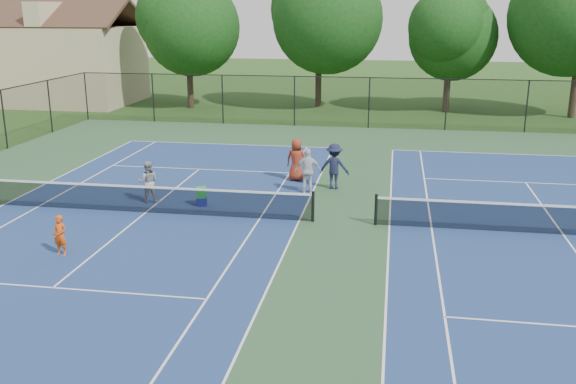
% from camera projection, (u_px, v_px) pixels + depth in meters
% --- Properties ---
extents(ground, '(140.00, 140.00, 0.00)m').
position_uv_depth(ground, '(344.00, 223.00, 21.51)').
color(ground, '#234716').
rests_on(ground, ground).
extents(court_pad, '(36.00, 36.00, 0.01)m').
position_uv_depth(court_pad, '(344.00, 223.00, 21.51)').
color(court_pad, '#305631').
rests_on(court_pad, ground).
extents(tennis_court_left, '(12.00, 23.83, 1.07)m').
position_uv_depth(tennis_court_left, '(146.00, 210.00, 22.59)').
color(tennis_court_left, navy).
rests_on(tennis_court_left, ground).
extents(tennis_court_right, '(12.00, 23.83, 1.07)m').
position_uv_depth(tennis_court_right, '(564.00, 232.00, 20.38)').
color(tennis_court_right, navy).
rests_on(tennis_court_right, ground).
extents(perimeter_fence, '(36.08, 36.08, 3.02)m').
position_uv_depth(perimeter_fence, '(345.00, 177.00, 21.07)').
color(perimeter_fence, black).
rests_on(perimeter_fence, ground).
extents(tree_back_a, '(6.80, 6.80, 9.15)m').
position_uv_depth(tree_back_a, '(187.00, 21.00, 44.64)').
color(tree_back_a, '#2D2116').
rests_on(tree_back_a, ground).
extents(tree_back_b, '(7.60, 7.60, 10.03)m').
position_uv_depth(tree_back_b, '(319.00, 13.00, 44.96)').
color(tree_back_b, '#2D2116').
rests_on(tree_back_b, ground).
extents(tree_back_c, '(6.00, 6.00, 8.40)m').
position_uv_depth(tree_back_c, '(451.00, 31.00, 42.90)').
color(tree_back_c, '#2D2116').
rests_on(tree_back_c, ground).
extents(clapboard_house, '(10.80, 8.10, 7.65)m').
position_uv_depth(clapboard_house, '(65.00, 61.00, 47.98)').
color(clapboard_house, tan).
rests_on(clapboard_house, ground).
extents(child_player, '(0.47, 0.34, 1.20)m').
position_uv_depth(child_player, '(60.00, 235.00, 18.62)').
color(child_player, '#E64F0F').
rests_on(child_player, ground).
extents(instructor, '(0.89, 0.77, 1.56)m').
position_uv_depth(instructor, '(148.00, 182.00, 23.65)').
color(instructor, '#9B9B9E').
rests_on(instructor, ground).
extents(bystander_a, '(1.10, 0.63, 1.76)m').
position_uv_depth(bystander_a, '(308.00, 171.00, 24.86)').
color(bystander_a, silver).
rests_on(bystander_a, ground).
extents(bystander_b, '(1.24, 0.79, 1.83)m').
position_uv_depth(bystander_b, '(334.00, 166.00, 25.40)').
color(bystander_b, '#1A1D39').
rests_on(bystander_b, ground).
extents(bystander_c, '(0.93, 0.67, 1.78)m').
position_uv_depth(bystander_c, '(296.00, 160.00, 26.61)').
color(bystander_c, maroon).
rests_on(bystander_c, ground).
extents(ball_crate, '(0.41, 0.37, 0.31)m').
position_uv_depth(ball_crate, '(202.00, 202.00, 23.38)').
color(ball_crate, navy).
rests_on(ball_crate, ground).
extents(ball_hopper, '(0.40, 0.36, 0.40)m').
position_uv_depth(ball_hopper, '(201.00, 192.00, 23.29)').
color(ball_hopper, green).
rests_on(ball_hopper, ball_crate).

